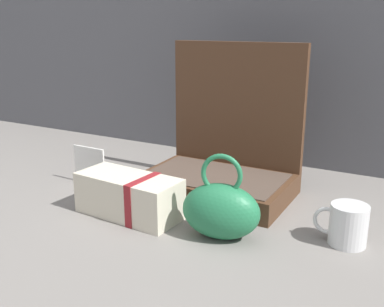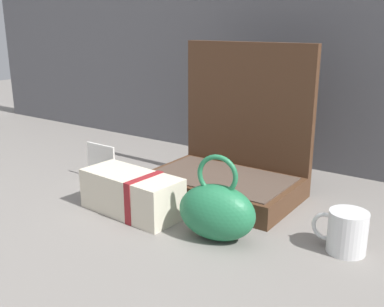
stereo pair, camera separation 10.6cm
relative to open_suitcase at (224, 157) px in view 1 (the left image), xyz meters
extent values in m
plane|color=slate|center=(0.05, -0.21, -0.10)|extent=(6.00, 6.00, 0.00)
cube|color=#4C301E|center=(0.00, -0.05, -0.07)|extent=(0.41, 0.25, 0.06)
cube|color=#4C3D33|center=(0.00, -0.05, -0.04)|extent=(0.37, 0.22, 0.00)
cube|color=#4C301E|center=(0.00, 0.08, 0.11)|extent=(0.41, 0.02, 0.42)
ellipsoid|color=#237247|center=(0.12, -0.28, -0.04)|extent=(0.20, 0.13, 0.13)
torus|color=#237247|center=(0.12, -0.28, 0.05)|extent=(0.10, 0.03, 0.09)
cube|color=beige|center=(-0.13, -0.27, -0.05)|extent=(0.28, 0.14, 0.11)
cube|color=maroon|center=(-0.09, -0.28, -0.05)|extent=(0.03, 0.12, 0.11)
cylinder|color=silver|center=(0.38, -0.17, -0.06)|extent=(0.08, 0.08, 0.09)
torus|color=silver|center=(0.34, -0.17, -0.06)|extent=(0.06, 0.01, 0.06)
cube|color=white|center=(-0.38, -0.15, -0.04)|extent=(0.12, 0.01, 0.12)
camera|label=1|loc=(0.52, -1.12, 0.37)|focal=41.76mm
camera|label=2|loc=(0.61, -1.06, 0.37)|focal=41.76mm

